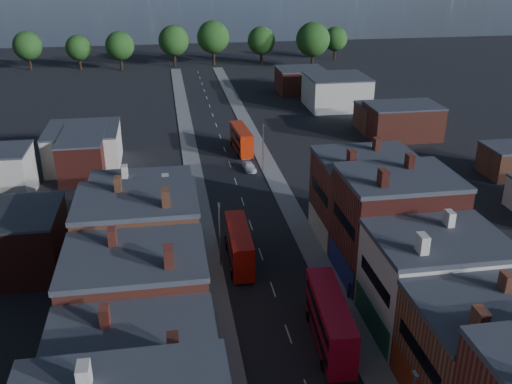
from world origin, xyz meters
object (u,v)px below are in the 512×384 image
object	(u,v)px
car_2	(235,243)
bus_1	(330,320)
car_3	(249,166)
ped_3	(348,290)
bus_0	(239,245)
ped_1	(216,366)
bus_2	(241,139)

from	to	relation	value
car_2	bus_1	bearing A→B (deg)	-73.63
car_2	car_3	bearing A→B (deg)	76.48
car_3	ped_3	xyz separation A→B (m)	(4.77, -39.60, 0.33)
bus_0	ped_3	size ratio (longest dim) A/B	6.23
bus_0	ped_3	bearing A→B (deg)	-39.80
bus_1	ped_1	distance (m)	11.44
bus_1	bus_0	bearing A→B (deg)	115.32
ped_1	bus_1	bearing A→B (deg)	-173.16
car_3	ped_3	bearing A→B (deg)	-87.99
bus_2	ped_1	distance (m)	59.97
bus_2	car_2	size ratio (longest dim) A/B	2.18
bus_1	ped_3	size ratio (longest dim) A/B	6.88
car_2	ped_3	size ratio (longest dim) A/B	2.83
bus_1	car_3	distance (m)	46.75
bus_0	ped_1	size ratio (longest dim) A/B	6.92
bus_1	ped_1	bearing A→B (deg)	-163.03
car_2	bus_0	bearing A→B (deg)	-91.23
bus_0	ped_1	xyz separation A→B (m)	(-4.62, -18.89, -1.56)
bus_0	car_3	size ratio (longest dim) A/B	2.39
bus_0	ped_1	world-z (taller)	bus_0
bus_2	ped_3	xyz separation A→B (m)	(4.73, -49.39, -1.43)
car_2	ped_3	world-z (taller)	ped_3
bus_2	car_3	xyz separation A→B (m)	(-0.03, -9.79, -1.76)
bus_1	ped_1	size ratio (longest dim) A/B	7.65
bus_2	ped_1	bearing A→B (deg)	-103.79
bus_2	car_3	size ratio (longest dim) A/B	2.36
ped_3	car_2	bearing A→B (deg)	35.23
car_3	bus_2	bearing A→B (deg)	84.96
car_2	ped_1	distance (m)	23.24
bus_0	bus_2	world-z (taller)	bus_0
bus_2	car_3	bearing A→B (deg)	-93.92
car_3	ped_3	distance (m)	39.88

